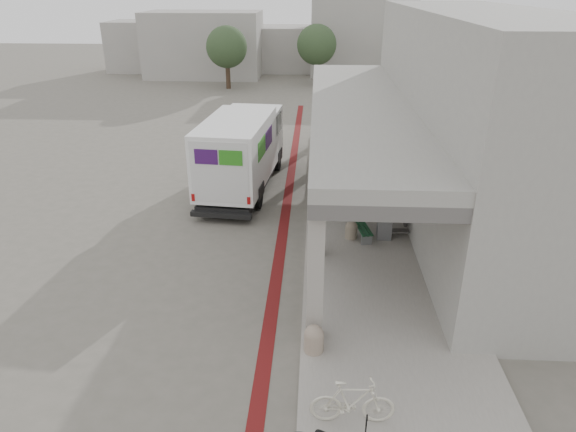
# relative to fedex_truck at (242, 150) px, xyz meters

# --- Properties ---
(ground) EXTENTS (120.00, 120.00, 0.00)m
(ground) POSITION_rel_fedex_truck_xyz_m (0.89, -6.22, -1.64)
(ground) COLOR #605C52
(ground) RESTS_ON ground
(bike_lane_stripe) EXTENTS (0.35, 40.00, 0.01)m
(bike_lane_stripe) POSITION_rel_fedex_truck_xyz_m (1.89, -4.22, -1.64)
(bike_lane_stripe) COLOR #601313
(bike_lane_stripe) RESTS_ON ground
(sidewalk) EXTENTS (4.40, 28.00, 0.12)m
(sidewalk) POSITION_rel_fedex_truck_xyz_m (4.89, -6.22, -1.58)
(sidewalk) COLOR gray
(sidewalk) RESTS_ON ground
(transit_building) EXTENTS (7.60, 17.00, 7.00)m
(transit_building) POSITION_rel_fedex_truck_xyz_m (7.72, -1.72, 1.76)
(transit_building) COLOR gray
(transit_building) RESTS_ON ground
(distant_backdrop) EXTENTS (28.00, 10.00, 6.50)m
(distant_backdrop) POSITION_rel_fedex_truck_xyz_m (-1.95, 29.67, 1.06)
(distant_backdrop) COLOR #989590
(distant_backdrop) RESTS_ON ground
(tree_left) EXTENTS (3.20, 3.20, 4.80)m
(tree_left) POSITION_rel_fedex_truck_xyz_m (-4.11, 21.78, 1.54)
(tree_left) COLOR #38281C
(tree_left) RESTS_ON ground
(tree_mid) EXTENTS (3.20, 3.20, 4.80)m
(tree_mid) POSITION_rel_fedex_truck_xyz_m (2.89, 23.78, 1.54)
(tree_mid) COLOR #38281C
(tree_mid) RESTS_ON ground
(tree_right) EXTENTS (3.20, 3.20, 4.80)m
(tree_right) POSITION_rel_fedex_truck_xyz_m (10.89, 22.78, 1.54)
(tree_right) COLOR #38281C
(tree_right) RESTS_ON ground
(fedex_truck) EXTENTS (2.88, 7.39, 3.08)m
(fedex_truck) POSITION_rel_fedex_truck_xyz_m (0.00, 0.00, 0.00)
(fedex_truck) COLOR black
(fedex_truck) RESTS_ON ground
(bench) EXTENTS (0.66, 1.67, 0.38)m
(bench) POSITION_rel_fedex_truck_xyz_m (4.50, -4.32, -1.25)
(bench) COLOR slate
(bench) RESTS_ON sidewalk
(bollard_near) EXTENTS (0.44, 0.44, 0.67)m
(bollard_near) POSITION_rel_fedex_truck_xyz_m (2.99, -10.29, -1.19)
(bollard_near) COLOR gray
(bollard_near) RESTS_ON sidewalk
(bollard_far) EXTENTS (0.40, 0.40, 0.59)m
(bollard_far) POSITION_rel_fedex_truck_xyz_m (4.17, -4.54, -1.22)
(bollard_far) COLOR gray
(bollard_far) RESTS_ON sidewalk
(utility_cabinet) EXTENTS (0.48, 0.62, 1.00)m
(utility_cabinet) POSITION_rel_fedex_truck_xyz_m (5.25, -4.41, -1.02)
(utility_cabinet) COLOR slate
(utility_cabinet) RESTS_ON sidewalk
(bicycle_cream) EXTENTS (1.62, 0.50, 0.97)m
(bicycle_cream) POSITION_rel_fedex_truck_xyz_m (3.73, -12.33, -1.04)
(bicycle_cream) COLOR beige
(bicycle_cream) RESTS_ON sidewalk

